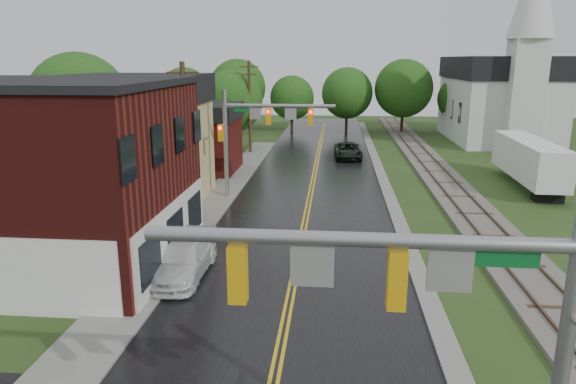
# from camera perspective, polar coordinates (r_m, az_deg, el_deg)

# --- Properties ---
(main_road) EXTENTS (10.00, 90.00, 0.02)m
(main_road) POSITION_cam_1_polar(r_m,az_deg,el_deg) (37.34, 2.64, 0.40)
(main_road) COLOR black
(main_road) RESTS_ON ground
(curb_right) EXTENTS (0.80, 70.00, 0.12)m
(curb_right) POSITION_cam_1_polar(r_m,az_deg,el_deg) (42.34, 10.29, 1.88)
(curb_right) COLOR gray
(curb_right) RESTS_ON ground
(sidewalk_left) EXTENTS (2.40, 50.00, 0.12)m
(sidewalk_left) POSITION_cam_1_polar(r_m,az_deg,el_deg) (33.40, -8.46, -1.46)
(sidewalk_left) COLOR gray
(sidewalk_left) RESTS_ON ground
(brick_building) EXTENTS (14.30, 10.30, 8.30)m
(brick_building) POSITION_cam_1_polar(r_m,az_deg,el_deg) (25.92, -27.83, 1.79)
(brick_building) COLOR #4C1310
(brick_building) RESTS_ON ground
(yellow_house) EXTENTS (8.00, 7.00, 6.40)m
(yellow_house) POSITION_cam_1_polar(r_m,az_deg,el_deg) (35.06, -15.94, 4.27)
(yellow_house) COLOR tan
(yellow_house) RESTS_ON ground
(darkred_building) EXTENTS (7.00, 6.00, 4.40)m
(darkred_building) POSITION_cam_1_polar(r_m,az_deg,el_deg) (43.33, -10.38, 5.13)
(darkred_building) COLOR #3F0F0C
(darkred_building) RESTS_ON ground
(church) EXTENTS (10.40, 18.40, 20.00)m
(church) POSITION_cam_1_polar(r_m,az_deg,el_deg) (62.75, 22.71, 10.45)
(church) COLOR silver
(church) RESTS_ON ground
(railroad) EXTENTS (3.20, 80.00, 0.30)m
(railroad) POSITION_cam_1_polar(r_m,az_deg,el_deg) (42.97, 16.42, 1.84)
(railroad) COLOR #59544C
(railroad) RESTS_ON ground
(traffic_signal_near) EXTENTS (7.34, 0.30, 7.20)m
(traffic_signal_near) POSITION_cam_1_polar(r_m,az_deg,el_deg) (9.35, 16.53, -12.49)
(traffic_signal_near) COLOR gray
(traffic_signal_near) RESTS_ON ground
(traffic_signal_far) EXTENTS (7.34, 0.43, 7.20)m
(traffic_signal_far) POSITION_cam_1_polar(r_m,az_deg,el_deg) (33.81, -3.44, 7.48)
(traffic_signal_far) COLOR gray
(traffic_signal_far) RESTS_ON ground
(utility_pole_b) EXTENTS (1.80, 0.28, 9.00)m
(utility_pole_b) POSITION_cam_1_polar(r_m,az_deg,el_deg) (29.73, -11.29, 5.76)
(utility_pole_b) COLOR #382616
(utility_pole_b) RESTS_ON ground
(utility_pole_c) EXTENTS (1.80, 0.28, 9.00)m
(utility_pole_c) POSITION_cam_1_polar(r_m,az_deg,el_deg) (51.06, -4.28, 9.57)
(utility_pole_c) COLOR #382616
(utility_pole_c) RESTS_ON ground
(tree_left_b) EXTENTS (7.60, 7.60, 9.69)m
(tree_left_b) POSITION_cam_1_polar(r_m,az_deg,el_deg) (42.89, -22.01, 8.96)
(tree_left_b) COLOR black
(tree_left_b) RESTS_ON ground
(tree_left_c) EXTENTS (6.00, 6.00, 7.65)m
(tree_left_c) POSITION_cam_1_polar(r_m,az_deg,el_deg) (48.81, -13.37, 8.75)
(tree_left_c) COLOR black
(tree_left_c) RESTS_ON ground
(tree_left_e) EXTENTS (6.40, 6.40, 8.16)m
(tree_left_e) POSITION_cam_1_polar(r_m,az_deg,el_deg) (53.28, -6.15, 9.84)
(tree_left_e) COLOR black
(tree_left_e) RESTS_ON ground
(suv_dark) EXTENTS (2.66, 5.35, 1.46)m
(suv_dark) POSITION_cam_1_polar(r_m,az_deg,el_deg) (48.83, 6.68, 4.56)
(suv_dark) COLOR black
(suv_dark) RESTS_ON ground
(pickup_white) EXTENTS (2.18, 5.20, 1.50)m
(pickup_white) POSITION_cam_1_polar(r_m,az_deg,el_deg) (22.72, -11.62, -7.39)
(pickup_white) COLOR silver
(pickup_white) RESTS_ON ground
(semi_trailer) EXTENTS (2.60, 10.74, 3.47)m
(semi_trailer) POSITION_cam_1_polar(r_m,az_deg,el_deg) (41.09, 25.23, 3.31)
(semi_trailer) COLOR black
(semi_trailer) RESTS_ON ground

